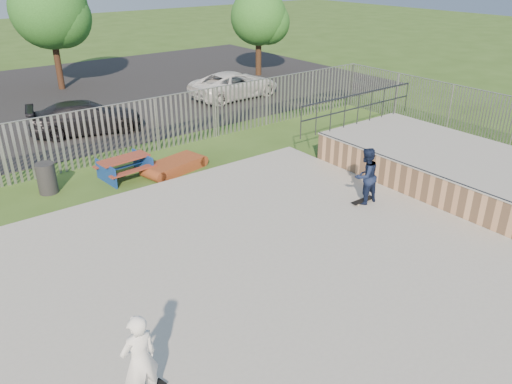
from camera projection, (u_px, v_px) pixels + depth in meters
ground at (205, 309)px, 10.25m from camera, size 120.00×120.00×0.00m
concrete_slab at (204, 306)px, 10.22m from camera, size 15.00×12.00×0.15m
quarter_pipe at (438, 164)px, 15.98m from camera, size 5.50×7.05×2.19m
fence at (145, 181)px, 13.67m from camera, size 26.04×16.02×2.00m
picnic_table at (125, 167)px, 16.26m from camera, size 1.74×1.48×0.68m
funbox at (175, 166)px, 16.79m from camera, size 2.04×1.32×0.38m
trash_bin_grey at (47, 178)px, 15.14m from camera, size 0.57×0.57×0.95m
car_dark at (86, 117)px, 20.29m from camera, size 4.74×2.88×1.28m
car_white at (235, 85)px, 25.38m from camera, size 4.83×2.38×1.32m
tree_mid at (49, 10)px, 25.62m from camera, size 3.94×3.94×6.08m
tree_right at (259, 17)px, 29.15m from camera, size 3.27×3.27×5.04m
skateboard_a at (363, 201)px, 14.38m from camera, size 0.80×0.21×0.08m
skater_navy at (366, 176)px, 14.05m from camera, size 0.81×0.64×1.65m
skater_white at (140, 360)px, 7.63m from camera, size 0.63×0.45×1.65m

